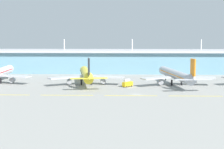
# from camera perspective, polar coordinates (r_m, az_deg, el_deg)

# --- Properties ---
(ground_plane) EXTENTS (600.00, 600.00, 0.00)m
(ground_plane) POSITION_cam_1_polar(r_m,az_deg,el_deg) (187.46, 4.02, -3.29)
(ground_plane) COLOR gray
(terminal_building) EXTENTS (288.00, 34.00, 28.02)m
(terminal_building) POSITION_cam_1_polar(r_m,az_deg,el_deg) (290.97, 3.30, 2.23)
(terminal_building) COLOR #6693A8
(terminal_building) RESTS_ON ground
(airliner_near_middle) EXTENTS (48.13, 61.78, 18.90)m
(airliner_near_middle) POSITION_cam_1_polar(r_m,az_deg,el_deg) (222.64, -4.27, -0.01)
(airliner_near_middle) COLOR yellow
(airliner_near_middle) RESTS_ON ground
(airliner_far_middle) EXTENTS (48.12, 67.49, 18.90)m
(airliner_far_middle) POSITION_cam_1_polar(r_m,az_deg,el_deg) (223.67, 10.50, -0.08)
(airliner_far_middle) COLOR #ADB2BC
(airliner_far_middle) RESTS_ON ground
(taxiway_stripe_west) EXTENTS (28.00, 0.70, 0.04)m
(taxiway_stripe_west) POSITION_cam_1_polar(r_m,az_deg,el_deg) (194.36, -17.38, -3.22)
(taxiway_stripe_west) COLOR yellow
(taxiway_stripe_west) RESTS_ON ground
(taxiway_stripe_mid_west) EXTENTS (28.00, 0.70, 0.04)m
(taxiway_stripe_mid_west) POSITION_cam_1_polar(r_m,az_deg,el_deg) (185.91, -7.43, -3.40)
(taxiway_stripe_mid_west) COLOR yellow
(taxiway_stripe_mid_west) RESTS_ON ground
(taxiway_stripe_centre) EXTENTS (28.00, 0.70, 0.04)m
(taxiway_stripe_centre) POSITION_cam_1_polar(r_m,az_deg,el_deg) (183.48, 3.12, -3.49)
(taxiway_stripe_centre) COLOR yellow
(taxiway_stripe_centre) RESTS_ON ground
(taxiway_stripe_mid_east) EXTENTS (28.00, 0.70, 0.04)m
(taxiway_stripe_mid_east) POSITION_cam_1_polar(r_m,az_deg,el_deg) (187.29, 13.60, -3.46)
(taxiway_stripe_mid_east) COLOR yellow
(taxiway_stripe_mid_east) RESTS_ON ground
(fuel_truck) EXTENTS (6.86, 7.00, 4.95)m
(fuel_truck) POSITION_cam_1_polar(r_m,az_deg,el_deg) (213.33, 2.53, -1.43)
(fuel_truck) COLOR gold
(fuel_truck) RESTS_ON ground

